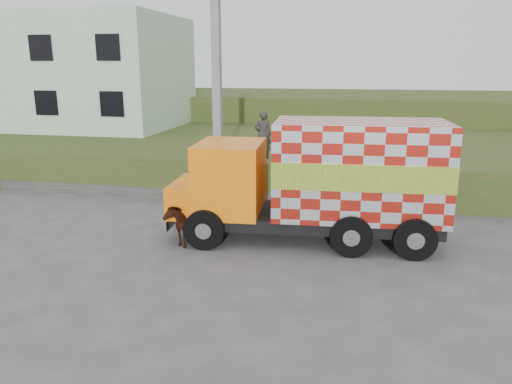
% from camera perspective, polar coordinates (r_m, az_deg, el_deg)
% --- Properties ---
extents(ground, '(120.00, 120.00, 0.00)m').
position_cam_1_polar(ground, '(14.68, -5.43, -5.35)').
color(ground, '#474749').
rests_on(ground, ground).
extents(embankment, '(40.00, 12.00, 1.50)m').
position_cam_1_polar(embankment, '(23.92, 1.60, 4.31)').
color(embankment, '#284D19').
rests_on(embankment, ground).
extents(embankment_far, '(40.00, 12.00, 3.00)m').
position_cam_1_polar(embankment_far, '(35.59, 5.10, 8.81)').
color(embankment_far, '#284D19').
rests_on(embankment_far, ground).
extents(retaining_strip, '(16.00, 0.50, 0.40)m').
position_cam_1_polar(retaining_strip, '(19.04, -7.48, -0.15)').
color(retaining_strip, '#595651').
rests_on(retaining_strip, ground).
extents(building, '(10.00, 8.00, 6.00)m').
position_cam_1_polar(building, '(30.26, -18.75, 12.84)').
color(building, '#B9D9BA').
rests_on(building, embankment).
extents(utility_pole, '(1.20, 0.30, 8.00)m').
position_cam_1_polar(utility_pole, '(18.53, -4.48, 11.68)').
color(utility_pole, gray).
rests_on(utility_pole, ground).
extents(cargo_truck, '(7.88, 3.14, 3.45)m').
position_cam_1_polar(cargo_truck, '(14.18, 7.47, 1.36)').
color(cargo_truck, black).
rests_on(cargo_truck, ground).
extents(cow, '(0.95, 1.59, 1.26)m').
position_cam_1_polar(cow, '(14.32, -8.68, -3.31)').
color(cow, '#34180D').
rests_on(cow, ground).
extents(pedestrian, '(0.75, 0.61, 1.78)m').
position_cam_1_polar(pedestrian, '(18.70, 0.80, 6.55)').
color(pedestrian, '#2A2825').
rests_on(pedestrian, embankment).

